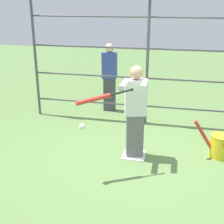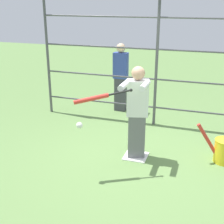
# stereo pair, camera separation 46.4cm
# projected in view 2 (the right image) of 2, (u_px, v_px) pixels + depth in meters

# --- Properties ---
(ground_plane) EXTENTS (24.00, 24.00, 0.00)m
(ground_plane) POSITION_uv_depth(u_px,v_px,m) (136.00, 157.00, 5.52)
(ground_plane) COLOR #608447
(home_plate) EXTENTS (0.40, 0.40, 0.02)m
(home_plate) POSITION_uv_depth(u_px,v_px,m) (136.00, 156.00, 5.52)
(home_plate) COLOR white
(home_plate) RESTS_ON ground
(fence_backstop) EXTENTS (5.16, 0.06, 2.67)m
(fence_backstop) POSITION_uv_depth(u_px,v_px,m) (157.00, 65.00, 6.48)
(fence_backstop) COLOR #4C4C51
(fence_backstop) RESTS_ON ground
(batter) EXTENTS (0.40, 0.62, 1.62)m
(batter) POSITION_uv_depth(u_px,v_px,m) (137.00, 110.00, 5.20)
(batter) COLOR slate
(batter) RESTS_ON ground
(baseball_bat_swinging) EXTENTS (0.79, 0.50, 0.19)m
(baseball_bat_swinging) POSITION_uv_depth(u_px,v_px,m) (96.00, 98.00, 4.59)
(baseball_bat_swinging) COLOR black
(softball_in_flight) EXTENTS (0.10, 0.10, 0.10)m
(softball_in_flight) POSITION_uv_depth(u_px,v_px,m) (79.00, 125.00, 4.58)
(softball_in_flight) COLOR white
(bystander_behind_fence) EXTENTS (0.34, 0.21, 1.65)m
(bystander_behind_fence) POSITION_uv_depth(u_px,v_px,m) (121.00, 77.00, 7.50)
(bystander_behind_fence) COLOR #3F3F47
(bystander_behind_fence) RESTS_ON ground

